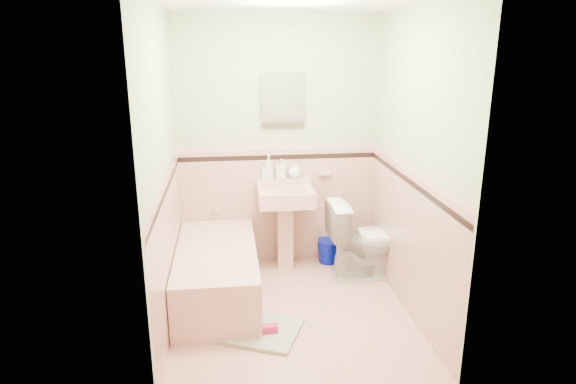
{
  "coord_description": "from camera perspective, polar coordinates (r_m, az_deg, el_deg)",
  "views": [
    {
      "loc": [
        -0.5,
        -3.83,
        2.21
      ],
      "look_at": [
        0.0,
        0.25,
        1.0
      ],
      "focal_mm": 31.42,
      "sensor_mm": 36.0,
      "label": 1
    }
  ],
  "objects": [
    {
      "name": "wall_front",
      "position": [
        2.94,
        3.19,
        -2.7
      ],
      "size": [
        2.5,
        0.0,
        2.5
      ],
      "primitive_type": "plane",
      "rotation": [
        -1.57,
        0.0,
        0.0
      ],
      "color": "beige",
      "rests_on": "ground"
    },
    {
      "name": "cap_left",
      "position": [
        3.99,
        -13.71,
        1.54
      ],
      "size": [
        0.0,
        2.2,
        2.2
      ],
      "primitive_type": "plane",
      "rotation": [
        1.57,
        0.0,
        1.57
      ],
      "color": "#D8A297",
      "rests_on": "ground"
    },
    {
      "name": "wall_left",
      "position": [
        3.98,
        -13.99,
        1.95
      ],
      "size": [
        0.0,
        2.5,
        2.5
      ],
      "primitive_type": "plane",
      "rotation": [
        1.57,
        0.0,
        1.57
      ],
      "color": "beige",
      "rests_on": "ground"
    },
    {
      "name": "accent_back",
      "position": [
        5.06,
        -1.14,
        3.95
      ],
      "size": [
        2.0,
        0.0,
        2.0
      ],
      "primitive_type": "plane",
      "rotation": [
        1.57,
        0.0,
        0.0
      ],
      "color": "black",
      "rests_on": "ground"
    },
    {
      "name": "floor",
      "position": [
        4.45,
        0.4,
        -13.37
      ],
      "size": [
        2.2,
        2.2,
        0.0
      ],
      "primitive_type": "plane",
      "color": "#D8A08D",
      "rests_on": "ground"
    },
    {
      "name": "accent_front",
      "position": [
        3.0,
        3.09,
        -4.94
      ],
      "size": [
        2.0,
        0.0,
        2.0
      ],
      "primitive_type": "plane",
      "rotation": [
        -1.57,
        0.0,
        0.0
      ],
      "color": "black",
      "rests_on": "ground"
    },
    {
      "name": "sink_faucet",
      "position": [
        5.02,
        -0.47,
        1.87
      ],
      "size": [
        0.02,
        0.02,
        0.1
      ],
      "primitive_type": "cylinder",
      "color": "silver",
      "rests_on": "sink"
    },
    {
      "name": "soap_bottle_mid",
      "position": [
        5.05,
        -0.73,
        2.65
      ],
      "size": [
        0.11,
        0.11,
        0.2
      ],
      "primitive_type": "imported",
      "rotation": [
        0.0,
        0.0,
        -0.3
      ],
      "color": "#B2B2B2",
      "rests_on": "sink"
    },
    {
      "name": "wall_right",
      "position": [
        4.23,
        14.03,
        2.77
      ],
      "size": [
        0.0,
        2.5,
        2.5
      ],
      "primitive_type": "plane",
      "rotation": [
        1.57,
        0.0,
        -1.57
      ],
      "color": "beige",
      "rests_on": "ground"
    },
    {
      "name": "soap_bottle_left",
      "position": [
        5.03,
        -2.21,
        2.85
      ],
      "size": [
        0.11,
        0.12,
        0.24
      ],
      "primitive_type": "imported",
      "rotation": [
        0.0,
        0.0,
        0.26
      ],
      "color": "#B2B2B2",
      "rests_on": "sink"
    },
    {
      "name": "bath_mat",
      "position": [
        4.19,
        -4.31,
        -15.21
      ],
      "size": [
        0.91,
        0.77,
        0.03
      ],
      "primitive_type": "cube",
      "rotation": [
        0.0,
        0.0,
        -0.4
      ],
      "color": "gray",
      "rests_on": "floor"
    },
    {
      "name": "bucket",
      "position": [
        5.34,
        4.61,
        -6.68
      ],
      "size": [
        0.3,
        0.3,
        0.24
      ],
      "primitive_type": null,
      "rotation": [
        0.0,
        0.0,
        -0.27
      ],
      "color": "#020FA0",
      "rests_on": "floor"
    },
    {
      "name": "wall_back",
      "position": [
        5.05,
        -1.17,
        5.43
      ],
      "size": [
        2.5,
        0.0,
        2.5
      ],
      "primitive_type": "plane",
      "rotation": [
        1.57,
        0.0,
        0.0
      ],
      "color": "beige",
      "rests_on": "ground"
    },
    {
      "name": "accent_right",
      "position": [
        4.25,
        13.68,
        1.06
      ],
      "size": [
        0.0,
        2.2,
        2.2
      ],
      "primitive_type": "plane",
      "rotation": [
        1.57,
        0.0,
        -1.57
      ],
      "color": "black",
      "rests_on": "ground"
    },
    {
      "name": "shoe",
      "position": [
        4.1,
        -2.29,
        -15.21
      ],
      "size": [
        0.16,
        0.09,
        0.06
      ],
      "primitive_type": "cube",
      "rotation": [
        0.0,
        0.0,
        0.13
      ],
      "color": "#BF1E59",
      "rests_on": "bath_mat"
    },
    {
      "name": "ceiling",
      "position": [
        3.88,
        0.48,
        20.69
      ],
      "size": [
        2.2,
        2.2,
        0.0
      ],
      "primitive_type": "plane",
      "rotation": [
        3.14,
        0.0,
        0.0
      ],
      "color": "white",
      "rests_on": "ground"
    },
    {
      "name": "soap_bottle_right",
      "position": [
        5.06,
        0.76,
        2.53
      ],
      "size": [
        0.17,
        0.17,
        0.17
      ],
      "primitive_type": "imported",
      "rotation": [
        0.0,
        0.0,
        -0.41
      ],
      "color": "#B2B2B2",
      "rests_on": "sink"
    },
    {
      "name": "cap_front",
      "position": [
        2.97,
        3.12,
        -3.14
      ],
      "size": [
        2.0,
        0.0,
        2.0
      ],
      "primitive_type": "plane",
      "rotation": [
        -1.57,
        0.0,
        0.0
      ],
      "color": "#D8A297",
      "rests_on": "ground"
    },
    {
      "name": "accent_left",
      "position": [
        4.01,
        -13.61,
        0.16
      ],
      "size": [
        0.0,
        2.2,
        2.2
      ],
      "primitive_type": "plane",
      "rotation": [
        1.57,
        0.0,
        1.57
      ],
      "color": "black",
      "rests_on": "ground"
    },
    {
      "name": "cap_right",
      "position": [
        4.23,
        13.77,
        2.37
      ],
      "size": [
        0.0,
        2.2,
        2.2
      ],
      "primitive_type": "plane",
      "rotation": [
        1.57,
        0.0,
        -1.57
      ],
      "color": "#D8A297",
      "rests_on": "ground"
    },
    {
      "name": "wainscot_right",
      "position": [
        4.41,
        13.3,
        -5.46
      ],
      "size": [
        0.0,
        2.2,
        2.2
      ],
      "primitive_type": "plane",
      "rotation": [
        1.57,
        0.0,
        -1.57
      ],
      "color": "#DAA492",
      "rests_on": "ground"
    },
    {
      "name": "tub_faucet",
      "position": [
        5.13,
        -8.09,
        -1.7
      ],
      "size": [
        0.04,
        0.12,
        0.04
      ],
      "primitive_type": "cylinder",
      "rotation": [
        1.57,
        0.0,
        0.0
      ],
      "color": "silver",
      "rests_on": "wall_back"
    },
    {
      "name": "soap_dish",
      "position": [
        5.14,
        4.11,
        2.17
      ],
      "size": [
        0.12,
        0.07,
        0.04
      ],
      "primitive_type": "cube",
      "color": "#D2A191",
      "rests_on": "wall_back"
    },
    {
      "name": "medicine_cabinet",
      "position": [
        4.96,
        -0.58,
        10.49
      ],
      "size": [
        0.37,
        0.04,
        0.46
      ],
      "primitive_type": "cube",
      "color": "white",
      "rests_on": "wall_back"
    },
    {
      "name": "cap_back",
      "position": [
        5.04,
        -1.15,
        5.06
      ],
      "size": [
        2.0,
        0.0,
        2.0
      ],
      "primitive_type": "plane",
      "rotation": [
        1.57,
        0.0,
        0.0
      ],
      "color": "#D8A297",
      "rests_on": "ground"
    },
    {
      "name": "sink",
      "position": [
        5.05,
        -0.27,
        -4.28
      ],
      "size": [
        0.54,
        0.48,
        0.85
      ],
      "primitive_type": null,
      "color": "#D2A191",
      "rests_on": "floor"
    },
    {
      "name": "wainscot_left",
      "position": [
        4.19,
        -13.22,
        -6.69
      ],
      "size": [
        0.0,
        2.2,
        2.2
      ],
      "primitive_type": "plane",
      "rotation": [
        1.57,
        0.0,
        1.57
      ],
      "color": "#DAA492",
      "rests_on": "ground"
    },
    {
      "name": "wainscot_back",
      "position": [
        5.2,
        -1.12,
        -1.64
      ],
      "size": [
        2.0,
        0.0,
        2.0
      ],
      "primitive_type": "plane",
      "rotation": [
        1.57,
        0.0,
        0.0
      ],
      "color": "#DAA492",
      "rests_on": "ground"
    },
    {
      "name": "bathtub",
      "position": [
        4.61,
        -8.02,
        -9.26
      ],
      "size": [
        0.7,
        1.5,
        0.45
      ],
      "primitive_type": "cube",
      "color": "#D2A191",
      "rests_on": "floor"
    },
    {
      "name": "tube",
      "position": [
        5.04,
        -2.76,
        2.15
      ],
      "size": [
        0.04,
        0.04,
        0.12
      ],
      "primitive_type": "cylinder",
      "rotation": [
        0.0,
        0.0,
        -0.11
      ],
      "color": "white",
      "rests_on": "sink"
    },
    {
      "name": "toilet",
      "position": [
        4.97,
        8.95,
        -5.28
      ],
      "size": [
        0.78,
        0.47,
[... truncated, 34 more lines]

